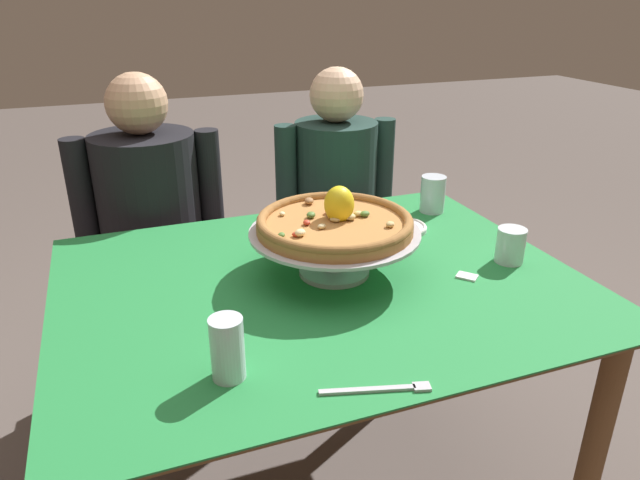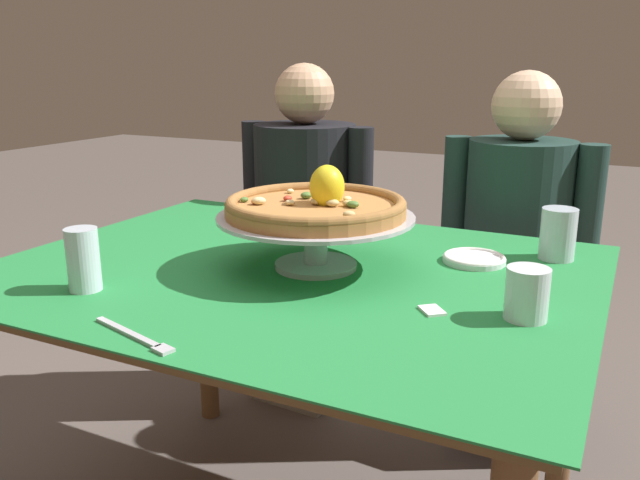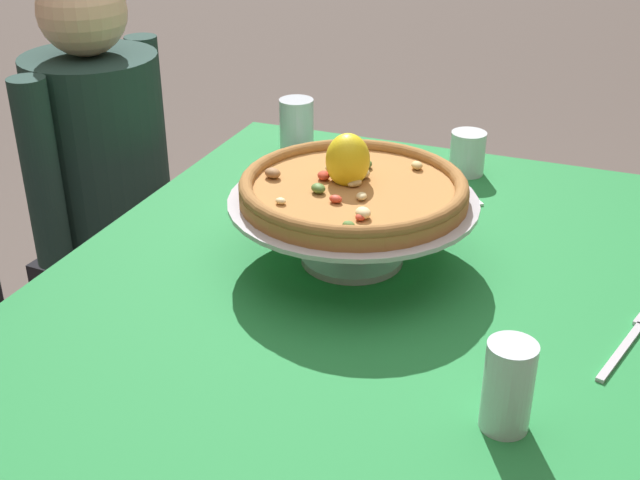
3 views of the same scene
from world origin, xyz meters
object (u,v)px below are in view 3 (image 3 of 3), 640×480
water_glass_front_left (507,392)px  water_glass_side_right (467,156)px  pizza (353,186)px  dinner_fork (627,343)px  sugar_packet (468,203)px  pizza_stand (353,215)px  water_glass_back_right (297,126)px  diner_right (109,220)px  side_plate (314,177)px

water_glass_front_left → water_glass_side_right: bearing=16.0°
pizza → dinner_fork: pizza is taller
sugar_packet → pizza_stand: bearing=155.5°
pizza_stand → water_glass_back_right: 0.55m
pizza → sugar_packet: (0.30, -0.14, -0.14)m
water_glass_side_right → diner_right: (-0.16, 0.84, -0.23)m
side_plate → sugar_packet: 0.33m
side_plate → diner_right: bearing=90.0°
pizza_stand → sugar_packet: bearing=-24.5°
water_glass_side_right → dinner_fork: bearing=-146.4°
pizza_stand → side_plate: bearing=32.7°
water_glass_front_left → side_plate: 0.83m
water_glass_front_left → diner_right: (0.65, 1.07, -0.25)m
water_glass_front_left → diner_right: diner_right is taller
pizza_stand → side_plate: pizza_stand is taller
pizza → side_plate: 0.38m
water_glass_front_left → water_glass_side_right: (0.81, 0.23, -0.01)m
side_plate → diner_right: diner_right is taller
water_glass_back_right → water_glass_side_right: 0.40m
pizza → dinner_fork: 0.50m
side_plate → sugar_packet: bearing=-89.4°
water_glass_side_right → dinner_fork: (-0.56, -0.37, -0.04)m
pizza_stand → pizza: bearing=51.3°
water_glass_back_right → pizza: bearing=-146.9°
dinner_fork → side_plate: bearing=59.1°
water_glass_back_right → dinner_fork: water_glass_back_right is taller
diner_right → pizza: bearing=-112.2°
water_glass_side_right → diner_right: size_ratio=0.08×
pizza_stand → dinner_fork: pizza_stand is taller
pizza → sugar_packet: 0.36m
pizza → pizza_stand: bearing=-128.7°
pizza → sugar_packet: pizza is taller
water_glass_side_right → side_plate: 0.33m
water_glass_back_right → side_plate: bearing=-146.0°
pizza_stand → diner_right: diner_right is taller
sugar_packet → water_glass_side_right: bearing=14.5°
water_glass_side_right → sugar_packet: size_ratio=1.87×
pizza → diner_right: diner_right is taller
pizza_stand → water_glass_front_left: bearing=-136.2°
pizza → water_glass_front_left: (-0.35, -0.33, -0.09)m
pizza → dinner_fork: size_ratio=1.91×
pizza → dinner_fork: (-0.09, -0.47, -0.14)m
pizza → water_glass_side_right: (0.46, -0.10, -0.10)m
pizza → sugar_packet: size_ratio=7.75×
water_glass_side_right → water_glass_back_right: bearing=89.7°
pizza_stand → diner_right: bearing=67.8°
side_plate → pizza: bearing=-147.4°
water_glass_side_right → side_plate: (-0.16, 0.29, -0.03)m
water_glass_front_left → water_glass_side_right: water_glass_front_left is taller
pizza_stand → dinner_fork: (-0.09, -0.47, -0.08)m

